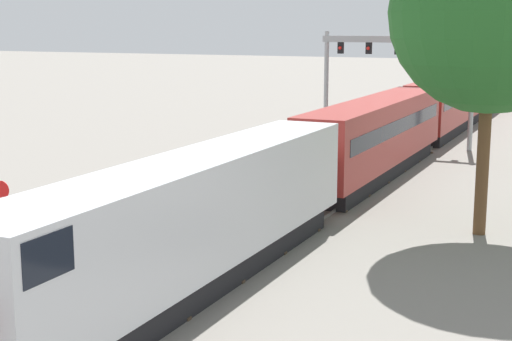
{
  "coord_description": "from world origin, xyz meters",
  "views": [
    {
      "loc": [
        15.07,
        -18.33,
        9.32
      ],
      "look_at": [
        1.0,
        12.0,
        3.0
      ],
      "focal_mm": 54.17,
      "sensor_mm": 36.0,
      "label": 1
    }
  ],
  "objects_px": {
    "passenger_train": "(421,115)",
    "trackside_tree_left": "(491,12)",
    "stop_sign": "(3,204)",
    "signal_gantry": "(397,63)"
  },
  "relations": [
    {
      "from": "passenger_train",
      "to": "trackside_tree_left",
      "type": "distance_m",
      "value": 25.27
    },
    {
      "from": "stop_sign",
      "to": "trackside_tree_left",
      "type": "xyz_separation_m",
      "value": [
        18.01,
        10.65,
        7.98
      ]
    },
    {
      "from": "passenger_train",
      "to": "trackside_tree_left",
      "type": "relative_size",
      "value": 6.41
    },
    {
      "from": "signal_gantry",
      "to": "stop_sign",
      "type": "xyz_separation_m",
      "value": [
        -7.75,
        -34.55,
        -4.58
      ]
    },
    {
      "from": "signal_gantry",
      "to": "stop_sign",
      "type": "relative_size",
      "value": 4.2
    },
    {
      "from": "passenger_train",
      "to": "trackside_tree_left",
      "type": "height_order",
      "value": "trackside_tree_left"
    },
    {
      "from": "passenger_train",
      "to": "signal_gantry",
      "type": "distance_m",
      "value": 4.59
    },
    {
      "from": "signal_gantry",
      "to": "passenger_train",
      "type": "bearing_deg",
      "value": -25.11
    },
    {
      "from": "passenger_train",
      "to": "stop_sign",
      "type": "bearing_deg",
      "value": -106.62
    },
    {
      "from": "stop_sign",
      "to": "trackside_tree_left",
      "type": "distance_m",
      "value": 22.39
    }
  ]
}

